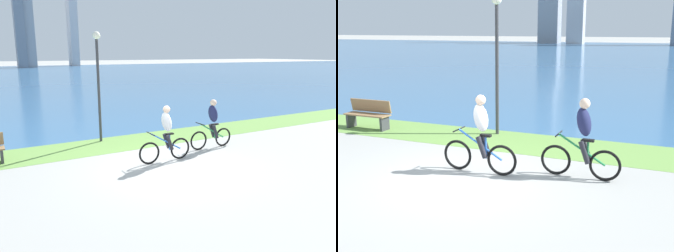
% 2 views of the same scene
% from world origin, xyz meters
% --- Properties ---
extents(ground_plane, '(300.00, 300.00, 0.00)m').
position_xyz_m(ground_plane, '(0.00, 0.00, 0.00)').
color(ground_plane, '#9E9E99').
extents(grass_strip_bayside, '(120.00, 2.09, 0.01)m').
position_xyz_m(grass_strip_bayside, '(0.00, 3.12, 0.00)').
color(grass_strip_bayside, '#6B9947').
rests_on(grass_strip_bayside, ground).
extents(bay_water_surface, '(300.00, 84.01, 0.00)m').
position_xyz_m(bay_water_surface, '(0.00, 46.17, 0.00)').
color(bay_water_surface, '#386693').
rests_on(bay_water_surface, ground).
extents(cyclist_lead, '(1.74, 0.52, 1.72)m').
position_xyz_m(cyclist_lead, '(0.23, 0.51, 0.84)').
color(cyclist_lead, black).
rests_on(cyclist_lead, ground).
extents(cyclist_trailing, '(1.70, 0.52, 1.70)m').
position_xyz_m(cyclist_trailing, '(2.32, 1.01, 0.84)').
color(cyclist_trailing, black).
rests_on(cyclist_trailing, ground).
extents(lamppost_tall, '(0.28, 0.28, 3.98)m').
position_xyz_m(lamppost_tall, '(-0.79, 3.75, 2.60)').
color(lamppost_tall, '#38383D').
rests_on(lamppost_tall, ground).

